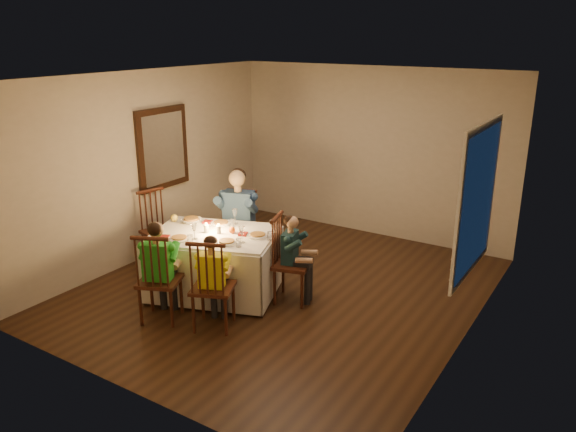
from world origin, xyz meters
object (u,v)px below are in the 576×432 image
Objects in this scene: chair_near_left at (163,319)px; serving_bowl at (191,221)px; chair_near_right at (215,326)px; adult at (240,266)px; chair_adult at (240,266)px; child_yellow at (215,326)px; child_green at (163,319)px; chair_extra at (162,262)px; dining_table at (214,251)px; child_teal at (292,300)px; chair_end at (292,300)px.

serving_bowl is (-0.40, 1.00, 0.81)m from chair_near_left.
chair_near_right is 1.66m from adult.
chair_adult is 1.66m from child_yellow.
child_green is 1.08× the size of child_yellow.
chair_adult is at bearing -48.57° from chair_extra.
chair_near_right is 0.00m from child_yellow.
child_green is at bearing -114.74° from dining_table.
child_yellow reaches higher than chair_adult.
serving_bowl is (-0.24, -0.65, 0.81)m from chair_adult.
dining_table is 1.67× the size of chair_near_left.
adult is at bearing 51.34° from child_teal.
chair_extra is (-1.24, 0.32, -0.55)m from dining_table.
child_yellow is at bearing -39.09° from serving_bowl.
chair_extra is at bearing -52.88° from chair_near_right.
child_yellow reaches higher than child_teal.
chair_extra is at bearing -171.81° from adult.
chair_near_right is at bearing -71.39° from dining_table.
dining_table reaches higher than chair_extra.
chair_extra is 1.11m from adult.
dining_table is at bearing -119.46° from chair_near_left.
chair_adult is 1.24m from child_teal.
adult reaches higher than child_green.
serving_bowl is at bearing -127.57° from adult.
child_green is 1.08× the size of child_teal.
serving_bowl reaches higher than chair_near_right.
serving_bowl is at bearing -92.57° from chair_near_left.
chair_near_right is 0.99× the size of child_teal.
dining_table reaches higher than chair_near_right.
dining_table is at bearing -90.95° from adult.
dining_table is 1.12m from chair_end.
chair_adult and chair_near_left have the same top height.
child_teal is (2.15, 0.01, 0.00)m from chair_extra.
chair_end is 0.99× the size of child_teal.
adult is (-0.77, 1.47, 0.00)m from chair_near_right.
chair_near_right and chair_end have the same top height.
child_yellow is (0.77, -1.47, 0.00)m from adult.
dining_table is at bearing 93.33° from chair_end.
dining_table reaches higher than child_green.
chair_near_right is 0.99× the size of child_yellow.
dining_table is 1.02m from child_green.
dining_table is at bearing -75.21° from chair_near_right.
child_yellow reaches higher than chair_near_left.
adult is (-1.15, 0.47, 0.00)m from chair_end.
chair_adult and chair_end have the same top height.
chair_extra is 0.96× the size of child_yellow.
dining_table is 1.67× the size of chair_adult.
serving_bowl reaches higher than chair_near_left.
chair_near_left is 1.00× the size of chair_near_right.
chair_adult is (-0.23, 0.80, -0.55)m from dining_table.
dining_table reaches higher than chair_near_left.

